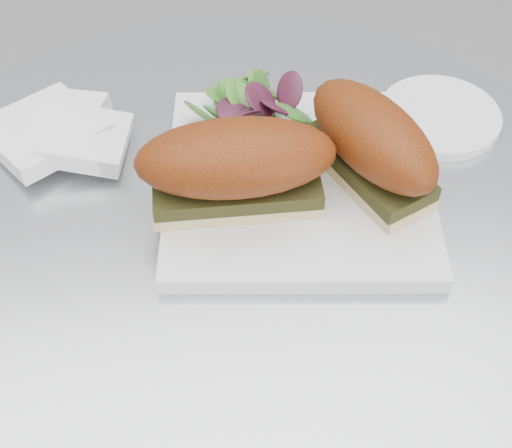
{
  "coord_description": "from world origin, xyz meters",
  "views": [
    {
      "loc": [
        -0.03,
        -0.38,
        1.2
      ],
      "look_at": [
        0.01,
        -0.01,
        0.77
      ],
      "focal_mm": 50.0,
      "sensor_mm": 36.0,
      "label": 1
    }
  ],
  "objects_px": {
    "plate": "(298,182)",
    "sandwich_right": "(372,143)",
    "sandwich_left": "(236,165)",
    "saucer": "(440,116)"
  },
  "relations": [
    {
      "from": "plate",
      "to": "sandwich_right",
      "type": "distance_m",
      "value": 0.08
    },
    {
      "from": "sandwich_left",
      "to": "saucer",
      "type": "xyz_separation_m",
      "value": [
        0.21,
        0.1,
        -0.05
      ]
    },
    {
      "from": "sandwich_right",
      "to": "saucer",
      "type": "distance_m",
      "value": 0.14
    },
    {
      "from": "sandwich_left",
      "to": "saucer",
      "type": "relative_size",
      "value": 1.4
    },
    {
      "from": "plate",
      "to": "sandwich_right",
      "type": "height_order",
      "value": "sandwich_right"
    },
    {
      "from": "saucer",
      "to": "sandwich_left",
      "type": "bearing_deg",
      "value": -154.83
    },
    {
      "from": "sandwich_left",
      "to": "sandwich_right",
      "type": "distance_m",
      "value": 0.12
    },
    {
      "from": "sandwich_left",
      "to": "plate",
      "type": "bearing_deg",
      "value": 22.63
    },
    {
      "from": "sandwich_left",
      "to": "sandwich_right",
      "type": "height_order",
      "value": "same"
    },
    {
      "from": "plate",
      "to": "sandwich_left",
      "type": "bearing_deg",
      "value": -158.06
    }
  ]
}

